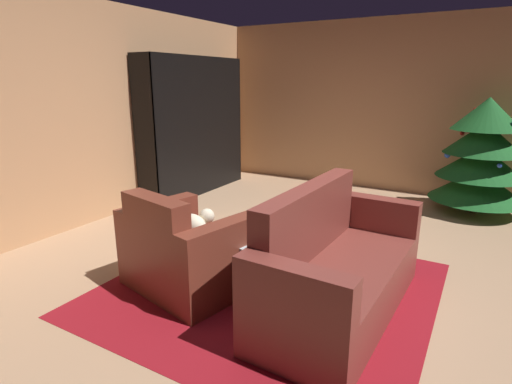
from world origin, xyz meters
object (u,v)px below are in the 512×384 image
at_px(couch_red, 336,270).
at_px(bottle_on_table, 287,231).
at_px(book_stack_on_table, 272,233).
at_px(armchair_red, 186,253).
at_px(bookshelf_unit, 200,125).
at_px(coffee_table, 271,244).
at_px(decorated_tree, 482,156).

distance_m(couch_red, bottle_on_table, 0.47).
relative_size(couch_red, book_stack_on_table, 7.68).
bearing_deg(bottle_on_table, armchair_red, -161.82).
distance_m(bookshelf_unit, book_stack_on_table, 3.42).
height_order(couch_red, coffee_table, couch_red).
height_order(bookshelf_unit, decorated_tree, bookshelf_unit).
height_order(armchair_red, bottle_on_table, armchair_red).
bearing_deg(coffee_table, armchair_red, -153.01).
bearing_deg(bookshelf_unit, armchair_red, -55.13).
xyz_separation_m(coffee_table, decorated_tree, (1.38, 3.13, 0.35)).
distance_m(couch_red, decorated_tree, 3.29).
bearing_deg(coffee_table, bookshelf_unit, 136.84).
relative_size(coffee_table, book_stack_on_table, 2.72).
xyz_separation_m(armchair_red, decorated_tree, (2.01, 3.45, 0.44)).
bearing_deg(book_stack_on_table, bookshelf_unit, 136.84).
bearing_deg(couch_red, bottle_on_table, -174.57).
relative_size(bookshelf_unit, coffee_table, 3.22).
bearing_deg(couch_red, bookshelf_unit, 142.41).
bearing_deg(armchair_red, decorated_tree, 59.83).
relative_size(armchair_red, coffee_table, 1.77).
distance_m(armchair_red, coffee_table, 0.71).
bearing_deg(couch_red, coffee_table, 177.84).
bearing_deg(armchair_red, couch_red, 14.07).
bearing_deg(armchair_red, book_stack_on_table, 24.88).
bearing_deg(book_stack_on_table, decorated_tree, 66.66).
xyz_separation_m(armchair_red, coffee_table, (0.63, 0.32, 0.09)).
bearing_deg(bookshelf_unit, couch_red, -37.59).
bearing_deg(armchair_red, coffee_table, 26.99).
bearing_deg(book_stack_on_table, armchair_red, -155.12).
relative_size(bookshelf_unit, book_stack_on_table, 8.75).
distance_m(book_stack_on_table, decorated_tree, 3.44).
height_order(bookshelf_unit, bottle_on_table, bookshelf_unit).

